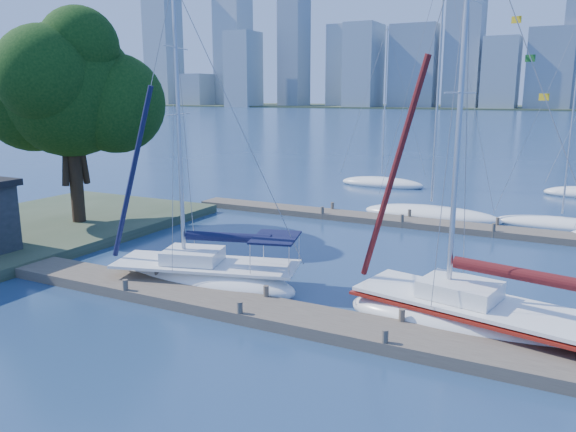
% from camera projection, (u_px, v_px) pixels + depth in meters
% --- Properties ---
extents(ground, '(700.00, 700.00, 0.00)m').
position_uv_depth(ground, '(254.00, 315.00, 19.58)').
color(ground, '#182A4E').
rests_on(ground, ground).
extents(near_dock, '(26.00, 2.00, 0.40)m').
position_uv_depth(near_dock, '(254.00, 310.00, 19.54)').
color(near_dock, brown).
rests_on(near_dock, ground).
extents(far_dock, '(30.00, 1.80, 0.36)m').
position_uv_depth(far_dock, '(423.00, 224.00, 32.60)').
color(far_dock, brown).
rests_on(far_dock, ground).
extents(shore, '(12.00, 22.00, 0.50)m').
position_uv_depth(shore, '(5.00, 235.00, 29.67)').
color(shore, '#38472D').
rests_on(shore, ground).
extents(far_shore, '(800.00, 100.00, 1.50)m').
position_uv_depth(far_shore, '(558.00, 109.00, 298.33)').
color(far_shore, '#38472D').
rests_on(far_shore, ground).
extents(tree, '(9.45, 8.59, 11.97)m').
position_uv_depth(tree, '(69.00, 87.00, 30.14)').
color(tree, black).
rests_on(tree, ground).
extents(sailboat_navy, '(8.34, 4.62, 12.16)m').
position_uv_depth(sailboat_navy, '(206.00, 262.00, 22.47)').
color(sailboat_navy, white).
rests_on(sailboat_navy, ground).
extents(sailboat_maroon, '(8.87, 4.42, 13.59)m').
position_uv_depth(sailboat_maroon, '(477.00, 300.00, 18.08)').
color(sailboat_maroon, white).
rests_on(sailboat_maroon, ground).
extents(bg_boat_2, '(8.71, 5.61, 15.67)m').
position_uv_depth(bg_boat_2, '(431.00, 214.00, 34.61)').
color(bg_boat_2, white).
rests_on(bg_boat_2, ground).
extents(bg_boat_3, '(7.34, 2.36, 12.25)m').
position_uv_depth(bg_boat_3, '(561.00, 224.00, 32.24)').
color(bg_boat_3, white).
rests_on(bg_boat_3, ground).
extents(bg_boat_6, '(7.37, 4.07, 13.19)m').
position_uv_depth(bg_boat_6, '(382.00, 183.00, 46.99)').
color(bg_boat_6, white).
rests_on(bg_boat_6, ground).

